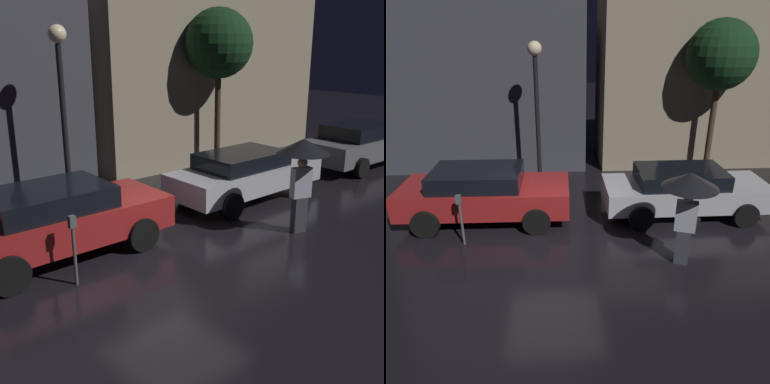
# 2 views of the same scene
# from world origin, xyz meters

# --- Properties ---
(ground_plane) EXTENTS (60.00, 60.00, 0.00)m
(ground_plane) POSITION_xyz_m (0.00, 0.00, 0.00)
(ground_plane) COLOR black
(building_facade_left) EXTENTS (7.66, 3.00, 10.99)m
(building_facade_left) POSITION_xyz_m (-2.65, 6.50, 5.49)
(building_facade_left) COLOR #3D3D47
(building_facade_left) RESTS_ON ground
(building_facade_right) EXTENTS (9.43, 3.00, 6.12)m
(building_facade_right) POSITION_xyz_m (6.52, 6.50, 3.06)
(building_facade_right) COLOR gray
(building_facade_right) RESTS_ON ground
(parked_car_red) EXTENTS (4.49, 2.02, 1.46)m
(parked_car_red) POSITION_xyz_m (-1.83, 1.41, 0.79)
(parked_car_red) COLOR maroon
(parked_car_red) RESTS_ON ground
(parked_car_silver) EXTENTS (4.50, 1.93, 1.34)m
(parked_car_silver) POSITION_xyz_m (3.65, 1.44, 0.73)
(parked_car_silver) COLOR #B7B7BF
(parked_car_silver) RESTS_ON ground
(pedestrian_with_umbrella) EXTENTS (1.18, 1.18, 2.16)m
(pedestrian_with_umbrella) POSITION_xyz_m (2.88, -0.97, 1.75)
(pedestrian_with_umbrella) COLOR #383842
(pedestrian_with_umbrella) RESTS_ON ground
(parking_meter) EXTENTS (0.12, 0.10, 1.31)m
(parking_meter) POSITION_xyz_m (-2.16, 0.10, 0.81)
(parking_meter) COLOR #4C5154
(parking_meter) RESTS_ON ground
(street_lamp_near) EXTENTS (0.42, 0.42, 4.53)m
(street_lamp_near) POSITION_xyz_m (-0.43, 3.63, 3.16)
(street_lamp_near) COLOR black
(street_lamp_near) RESTS_ON ground
(street_tree) EXTENTS (2.20, 2.20, 5.17)m
(street_tree) POSITION_xyz_m (5.42, 4.37, 4.05)
(street_tree) COLOR #473323
(street_tree) RESTS_ON ground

